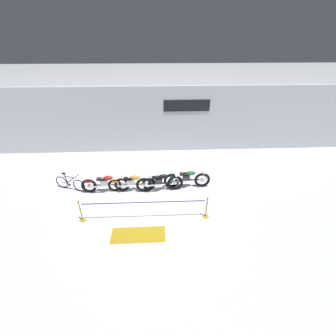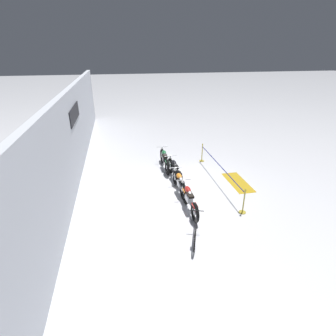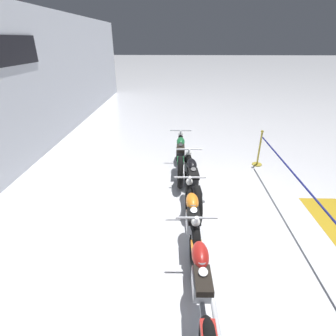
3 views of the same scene
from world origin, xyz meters
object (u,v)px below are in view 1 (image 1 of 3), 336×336
Objects in this scene: motorcycle_orange_1 at (132,183)px; stanchion_mid_left at (206,210)px; bicycle at (70,183)px; motorcycle_green_3 at (187,179)px; motorcycle_black_2 at (160,182)px; floor_banner at (138,235)px; motorcycle_red_0 at (106,184)px; stanchion_far_left at (117,207)px.

stanchion_mid_left is at bearing -31.79° from motorcycle_orange_1.
bicycle is 1.54× the size of stanchion_mid_left.
bicycle is (-5.89, 0.03, -0.12)m from motorcycle_green_3.
motorcycle_black_2 reaches higher than floor_banner.
stanchion_far_left reaches higher than motorcycle_red_0.
motorcycle_black_2 is 2.80m from stanchion_mid_left.
motorcycle_orange_1 is 1.01× the size of motorcycle_black_2.
floor_banner is (-2.29, -3.16, -0.48)m from motorcycle_green_3.
stanchion_mid_left is (3.33, -2.06, -0.10)m from motorcycle_orange_1.
motorcycle_black_2 is 1.11× the size of floor_banner.
motorcycle_red_0 is 1.12× the size of floor_banner.
stanchion_mid_left is (1.95, -2.01, -0.13)m from motorcycle_black_2.
motorcycle_red_0 is at bearing 120.74° from floor_banner.
floor_banner is at bearing -125.88° from motorcycle_green_3.
stanchion_mid_left reaches higher than floor_banner.
bicycle reaches higher than floor_banner.
stanchion_far_left reaches higher than motorcycle_green_3.
bicycle is (-1.83, 0.26, -0.10)m from motorcycle_red_0.
motorcycle_orange_1 is 1.38m from motorcycle_black_2.
motorcycle_red_0 is 1.30m from motorcycle_orange_1.
motorcycle_black_2 reaches higher than bicycle.
stanchion_mid_left is (6.45, -2.28, -0.01)m from bicycle.
stanchion_mid_left is at bearing -23.63° from motorcycle_red_0.
stanchion_far_left is at bearing -144.75° from motorcycle_green_3.
motorcycle_red_0 is 5.05m from stanchion_mid_left.
motorcycle_black_2 reaches higher than motorcycle_red_0.
motorcycle_green_3 is at bearing 103.90° from stanchion_mid_left.
motorcycle_green_3 is at bearing 35.25° from stanchion_far_left.
motorcycle_orange_1 is at bearing 78.65° from stanchion_far_left.
motorcycle_orange_1 is at bearing 98.75° from floor_banner.
floor_banner is (1.78, -2.94, -0.47)m from motorcycle_red_0.
bicycle is at bearing 176.06° from motorcycle_orange_1.
bicycle is at bearing 139.90° from stanchion_far_left.
motorcycle_green_3 is (4.07, 0.23, 0.02)m from motorcycle_red_0.
stanchion_far_left reaches higher than motorcycle_orange_1.
stanchion_mid_left reaches higher than motorcycle_green_3.
floor_banner is (0.90, -0.91, -0.65)m from stanchion_far_left.
motorcycle_black_2 is 3.09m from floor_banner.
floor_banner is at bearing -45.38° from stanchion_far_left.
motorcycle_black_2 is (1.38, -0.06, 0.03)m from motorcycle_orange_1.
stanchion_far_left is (-0.41, -2.06, 0.20)m from motorcycle_orange_1.
motorcycle_green_3 is at bearing 10.01° from motorcycle_black_2.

